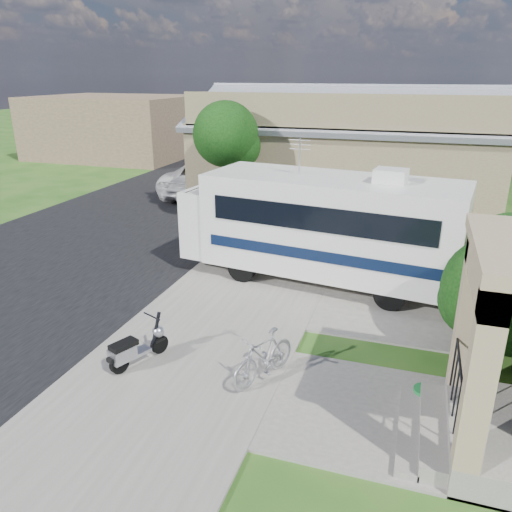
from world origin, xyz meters
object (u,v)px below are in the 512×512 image
(garden_hose, at_px, (425,395))
(scooter, at_px, (135,348))
(motorhome, at_px, (321,224))
(van, at_px, (248,155))
(shrub, at_px, (505,286))
(pickup_truck, at_px, (217,177))
(bicycle, at_px, (264,359))

(garden_hose, bearing_deg, scooter, -172.87)
(motorhome, distance_m, van, 16.81)
(motorhome, xyz_separation_m, van, (-7.31, 15.12, -0.76))
(van, bearing_deg, scooter, -86.52)
(shrub, relative_size, pickup_truck, 0.48)
(scooter, xyz_separation_m, pickup_truck, (-4.11, 14.23, 0.46))
(motorhome, relative_size, shrub, 2.54)
(garden_hose, bearing_deg, shrub, 56.50)
(van, bearing_deg, shrub, -66.80)
(scooter, distance_m, bicycle, 2.57)
(pickup_truck, relative_size, van, 1.03)
(shrub, height_order, van, shrub)
(pickup_truck, distance_m, garden_hose, 16.60)
(shrub, xyz_separation_m, bicycle, (-4.22, -2.35, -1.08))
(motorhome, bearing_deg, garden_hose, -51.22)
(scooter, height_order, bicycle, scooter)
(shrub, distance_m, scooter, 7.36)
(pickup_truck, height_order, garden_hose, pickup_truck)
(bicycle, height_order, pickup_truck, pickup_truck)
(bicycle, distance_m, van, 21.56)
(scooter, distance_m, pickup_truck, 14.82)
(scooter, relative_size, garden_hose, 3.21)
(shrub, height_order, scooter, shrub)
(motorhome, distance_m, garden_hose, 5.81)
(van, bearing_deg, motorhome, -73.72)
(bicycle, relative_size, pickup_truck, 0.25)
(bicycle, bearing_deg, garden_hose, 32.10)
(pickup_truck, bearing_deg, bicycle, 122.86)
(motorhome, height_order, shrub, motorhome)
(motorhome, xyz_separation_m, pickup_truck, (-6.67, 8.76, -0.78))
(motorhome, height_order, van, motorhome)
(bicycle, distance_m, pickup_truck, 15.44)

